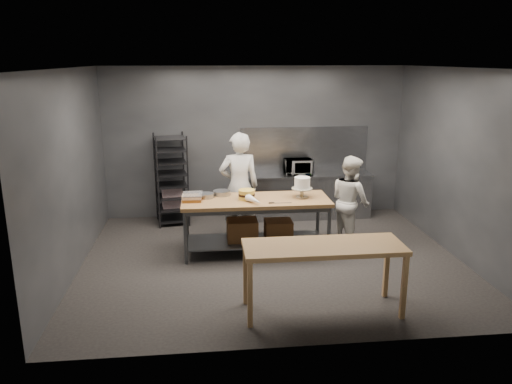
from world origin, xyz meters
TOP-DOWN VIEW (x-y plane):
  - ground at (0.00, 0.00)m, footprint 6.00×6.00m
  - back_wall at (0.00, 2.50)m, footprint 6.00×0.04m
  - work_table at (-0.21, 0.40)m, footprint 2.40×0.90m
  - near_counter at (0.40, -1.72)m, footprint 2.00×0.70m
  - back_counter at (1.00, 2.18)m, footprint 2.60×0.60m
  - splashback_panel at (1.00, 2.48)m, footprint 2.60×0.02m
  - speed_rack at (-1.68, 2.10)m, footprint 0.70×0.74m
  - chef_behind at (-0.44, 1.07)m, footprint 0.73×0.50m
  - chef_right at (1.42, 0.58)m, footprint 0.80×0.90m
  - microwave at (0.82, 2.18)m, footprint 0.54×0.37m
  - frosted_cake_stand at (0.54, 0.40)m, footprint 0.34×0.34m
  - layer_cake at (-0.37, 0.38)m, footprint 0.27×0.27m
  - cake_pans at (-0.87, 0.62)m, footprint 0.52×0.40m
  - piping_bag at (-0.27, 0.09)m, footprint 0.28×0.39m
  - offset_spatula at (0.08, 0.10)m, footprint 0.36×0.02m
  - pastry_clamshells at (-1.25, 0.41)m, footprint 0.33×0.36m

SIDE VIEW (x-z plane):
  - ground at x=0.00m, z-range 0.00..0.00m
  - back_counter at x=1.00m, z-range 0.00..0.90m
  - work_table at x=-0.21m, z-range 0.11..1.03m
  - chef_right at x=1.42m, z-range 0.00..1.56m
  - near_counter at x=0.40m, z-range 0.36..1.26m
  - speed_rack at x=-1.68m, z-range -0.02..1.73m
  - offset_spatula at x=0.08m, z-range 0.92..0.93m
  - cake_pans at x=-0.87m, z-range 0.92..0.99m
  - chef_behind at x=-0.44m, z-range 0.00..1.92m
  - pastry_clamshells at x=-1.25m, z-range 0.92..1.03m
  - piping_bag at x=-0.27m, z-range 0.92..1.04m
  - layer_cake at x=-0.37m, z-range 0.92..1.08m
  - microwave at x=0.82m, z-range 0.90..1.20m
  - frosted_cake_stand at x=0.54m, z-range 0.97..1.31m
  - splashback_panel at x=1.00m, z-range 0.90..1.80m
  - back_wall at x=0.00m, z-range 0.00..3.00m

